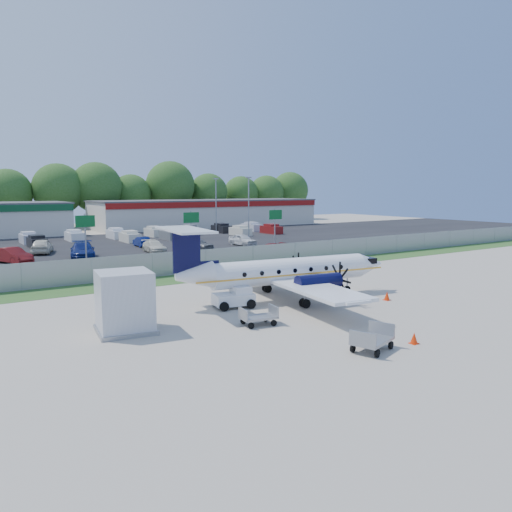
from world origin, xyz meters
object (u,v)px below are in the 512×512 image
aircraft (286,271)px  pushback_tug (235,297)px  baggage_cart_near (259,317)px  service_container (125,304)px  baggage_cart_far (372,340)px

aircraft → pushback_tug: aircraft is taller
pushback_tug → baggage_cart_near: (-1.09, -4.23, -0.16)m
baggage_cart_near → service_container: service_container is taller
baggage_cart_near → baggage_cart_far: bearing=-73.7°
aircraft → baggage_cart_near: bearing=-139.9°
aircraft → baggage_cart_far: 11.21m
aircraft → baggage_cart_near: aircraft is taller
baggage_cart_near → service_container: bearing=156.6°
baggage_cart_far → pushback_tug: bearing=94.2°
baggage_cart_far → aircraft: bearing=73.5°
baggage_cart_far → service_container: (-8.28, 9.19, 0.95)m
service_container → pushback_tug: bearing=11.1°
pushback_tug → service_container: (-7.49, -1.47, 0.84)m
aircraft → baggage_cart_near: (-5.04, -4.25, -1.45)m
baggage_cart_far → service_container: 12.40m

